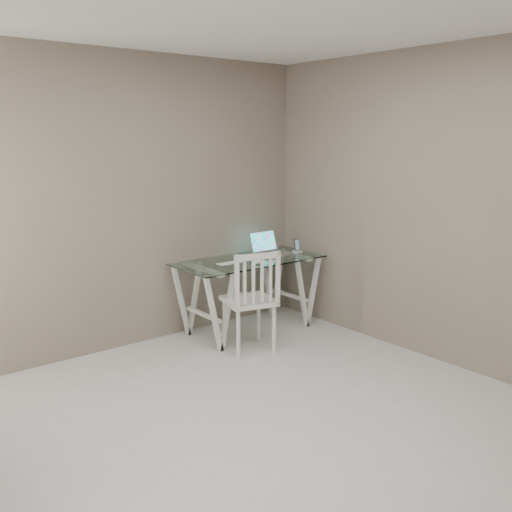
% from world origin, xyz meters
% --- Properties ---
extents(room, '(4.50, 4.52, 2.71)m').
position_xyz_m(room, '(-0.06, 0.02, 1.72)').
color(room, '#B7B4B0').
rests_on(room, ground).
extents(desk, '(1.50, 0.70, 0.75)m').
position_xyz_m(desk, '(1.17, 1.85, 0.38)').
color(desk, silver).
rests_on(desk, ground).
extents(chair, '(0.53, 0.53, 0.95)m').
position_xyz_m(chair, '(0.83, 1.38, 0.52)').
color(chair, silver).
rests_on(chair, ground).
extents(laptop, '(0.34, 0.31, 0.24)m').
position_xyz_m(laptop, '(1.48, 1.92, 0.80)').
color(laptop, silver).
rests_on(laptop, desk).
extents(keyboard, '(0.29, 0.13, 0.01)m').
position_xyz_m(keyboard, '(0.91, 1.81, 0.75)').
color(keyboard, silver).
rests_on(keyboard, desk).
extents(mouse, '(0.10, 0.06, 0.03)m').
position_xyz_m(mouse, '(1.13, 1.64, 0.76)').
color(mouse, white).
rests_on(mouse, desk).
extents(phone_dock, '(0.08, 0.08, 0.14)m').
position_xyz_m(phone_dock, '(1.79, 1.82, 0.79)').
color(phone_dock, white).
rests_on(phone_dock, desk).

